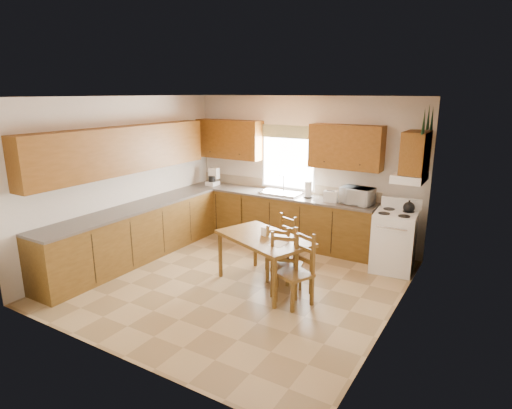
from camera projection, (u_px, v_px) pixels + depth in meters
The scene contains 35 objects.
floor at pixel (237, 281), 6.44m from camera, with size 4.50×4.50×0.00m, color #9F855B.
ceiling at pixel (235, 97), 5.75m from camera, with size 4.50×4.50×0.00m, color #975726.
wall_left at pixel (125, 178), 7.22m from camera, with size 4.50×4.50×0.00m, color beige.
wall_right at pixel (397, 217), 4.97m from camera, with size 4.50×4.50×0.00m, color beige.
wall_back at pixel (303, 170), 7.96m from camera, with size 4.50×4.50×0.00m, color beige.
wall_front at pixel (110, 239), 4.23m from camera, with size 4.50×4.50×0.00m, color beige.
lower_cab_back at pixel (277, 218), 8.13m from camera, with size 3.75×0.60×0.88m, color brown.
lower_cab_left at pixel (135, 235), 7.18m from camera, with size 0.60×3.60×0.88m, color brown.
counter_back at pixel (277, 194), 8.01m from camera, with size 3.75×0.63×0.04m, color #564F4A.
counter_left at pixel (133, 208), 7.06m from camera, with size 0.63×3.60×0.04m, color #564F4A.
backsplash at pixel (285, 186), 8.22m from camera, with size 3.75×0.01×0.18m, color tan.
upper_cab_back_left at pixel (229, 139), 8.46m from camera, with size 1.41×0.33×0.75m, color brown.
upper_cab_back_right at pixel (346, 147), 7.26m from camera, with size 1.25×0.33×0.75m, color brown.
upper_cab_left at pixel (123, 150), 6.88m from camera, with size 0.33×3.60×0.75m, color brown.
upper_cab_stove at pixel (416, 152), 6.28m from camera, with size 0.33×0.62×0.62m, color brown.
range_hood at pixel (410, 177), 6.41m from camera, with size 0.44×0.62×0.12m, color white.
window_frame at pixel (288, 158), 8.03m from camera, with size 1.13×0.02×1.18m, color white.
window_pane at pixel (288, 159), 8.03m from camera, with size 1.05×0.01×1.10m, color white.
window_valance at pixel (288, 132), 7.88m from camera, with size 1.19×0.01×0.24m, color #42582D.
sink_basin at pixel (281, 193), 7.96m from camera, with size 0.75×0.45×0.04m, color silver.
pine_decal_a at pixel (424, 121), 5.83m from camera, with size 0.22×0.22×0.36m, color #1C4628.
pine_decal_b at pixel (429, 117), 6.09m from camera, with size 0.22×0.22×0.36m, color #1C4628.
pine_decal_c at pixel (432, 118), 6.36m from camera, with size 0.22×0.22×0.36m, color #1C4628.
stove at pixel (394, 242), 6.75m from camera, with size 0.63×0.65×0.93m, color white.
coffeemaker at pixel (212, 177), 8.67m from camera, with size 0.21×0.25×0.36m, color white.
paper_towel at pixel (308, 190), 7.66m from camera, with size 0.13×0.13×0.29m, color white.
toaster at pixel (330, 196), 7.38m from camera, with size 0.23×0.15×0.19m, color white.
microwave at pixel (357, 196), 7.21m from camera, with size 0.48×0.35×0.29m, color white.
dining_table at pixel (264, 261), 6.24m from camera, with size 1.40×0.80×0.75m, color brown.
chair_near_left at pixel (287, 262), 5.93m from camera, with size 0.40×0.38×0.95m, color brown.
chair_near_right at pixel (281, 253), 6.36m from camera, with size 0.37×0.35×0.89m, color brown.
chair_far_left at pixel (281, 244), 6.72m from camera, with size 0.37×0.35×0.89m, color brown.
chair_far_right at pixel (294, 269), 5.64m from camera, with size 0.42×0.40×0.99m, color brown.
table_paper at pixel (278, 244), 5.85m from camera, with size 0.19×0.25×0.00m, color white.
table_card at pixel (263, 232), 6.16m from camera, with size 0.09×0.02×0.13m, color white.
Camera 1 is at (3.30, -4.93, 2.76)m, focal length 30.00 mm.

